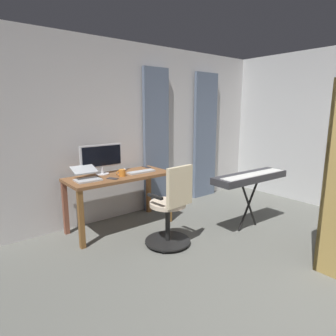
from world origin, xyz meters
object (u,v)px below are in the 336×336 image
object	(u,v)px
computer_mouse	(124,169)
mug_coffee	(122,173)
piano_keyboard	(250,178)
office_chair	(171,209)
desk	(119,183)
computer_keyboard	(141,172)
cell_phone_face_up	(113,179)
cell_phone_by_monitor	(146,167)
laptop	(86,176)
computer_monitor	(102,157)

from	to	relation	value
computer_mouse	mug_coffee	bearing A→B (deg)	56.17
mug_coffee	piano_keyboard	bearing A→B (deg)	142.91
office_chair	desk	bearing A→B (deg)	98.49
computer_keyboard	cell_phone_face_up	distance (m)	0.50
desk	cell_phone_by_monitor	size ratio (longest dim) A/B	9.85
computer_mouse	cell_phone_by_monitor	distance (m)	0.40
computer_mouse	mug_coffee	xyz separation A→B (m)	(0.20, 0.30, 0.03)
desk	cell_phone_face_up	world-z (taller)	cell_phone_face_up
cell_phone_face_up	piano_keyboard	size ratio (longest dim) A/B	0.12
office_chair	cell_phone_by_monitor	xyz separation A→B (m)	(-0.39, -1.08, 0.30)
laptop	computer_mouse	xyz separation A→B (m)	(-0.66, -0.21, -0.04)
laptop	computer_keyboard	bearing A→B (deg)	176.29
computer_mouse	cell_phone_face_up	size ratio (longest dim) A/B	0.69
computer_mouse	piano_keyboard	xyz separation A→B (m)	(-1.18, 1.35, -0.05)
computer_keyboard	mug_coffee	distance (m)	0.33
cell_phone_face_up	cell_phone_by_monitor	world-z (taller)	same
laptop	cell_phone_face_up	bearing A→B (deg)	154.13
computer_keyboard	mug_coffee	world-z (taller)	mug_coffee
computer_monitor	computer_keyboard	size ratio (longest dim) A/B	1.52
computer_monitor	cell_phone_by_monitor	size ratio (longest dim) A/B	4.25
computer_keyboard	cell_phone_face_up	size ratio (longest dim) A/B	2.80
cell_phone_face_up	desk	bearing A→B (deg)	-167.83
mug_coffee	computer_mouse	bearing A→B (deg)	-123.83
computer_monitor	computer_mouse	distance (m)	0.41
computer_keyboard	cell_phone_by_monitor	world-z (taller)	computer_keyboard
office_chair	computer_monitor	world-z (taller)	computer_monitor
computer_keyboard	mug_coffee	bearing A→B (deg)	4.40
computer_keyboard	cell_phone_by_monitor	xyz separation A→B (m)	(-0.27, -0.26, -0.01)
office_chair	laptop	world-z (taller)	office_chair
piano_keyboard	computer_mouse	bearing A→B (deg)	-46.04
laptop	mug_coffee	bearing A→B (deg)	169.75
cell_phone_face_up	piano_keyboard	world-z (taller)	piano_keyboard
desk	laptop	world-z (taller)	laptop
computer_mouse	computer_monitor	bearing A→B (deg)	3.53
laptop	cell_phone_face_up	world-z (taller)	laptop
computer_monitor	piano_keyboard	bearing A→B (deg)	139.21
desk	computer_monitor	world-z (taller)	computer_monitor
desk	computer_mouse	size ratio (longest dim) A/B	14.18
desk	cell_phone_by_monitor	bearing A→B (deg)	-161.40
office_chair	laptop	bearing A→B (deg)	122.49
cell_phone_by_monitor	laptop	bearing A→B (deg)	9.47
mug_coffee	piano_keyboard	distance (m)	1.74
computer_monitor	computer_keyboard	xyz separation A→B (m)	(-0.48, 0.25, -0.23)
laptop	cell_phone_face_up	distance (m)	0.33
desk	computer_mouse	bearing A→B (deg)	-133.24
laptop	mug_coffee	world-z (taller)	laptop
computer_keyboard	laptop	bearing A→B (deg)	-4.97
laptop	piano_keyboard	size ratio (longest dim) A/B	0.28
laptop	desk	bearing A→B (deg)	-179.00
piano_keyboard	computer_monitor	bearing A→B (deg)	-38.19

